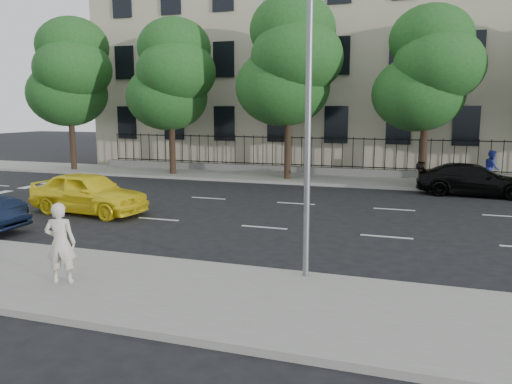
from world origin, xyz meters
TOP-DOWN VIEW (x-y plane):
  - ground at (0.00, 0.00)m, footprint 120.00×120.00m
  - near_sidewalk at (0.00, -4.00)m, footprint 60.00×4.00m
  - far_sidewalk at (0.00, 14.00)m, footprint 60.00×4.00m
  - lane_markings at (0.00, 4.75)m, footprint 49.60×4.62m
  - masonry_building at (0.00, 22.95)m, footprint 34.60×12.11m
  - iron_fence at (0.00, 15.70)m, footprint 30.00×0.50m
  - street_light at (2.50, -1.77)m, footprint 0.25×3.32m
  - tree_a at (-15.96, 13.36)m, footprint 5.71×5.31m
  - tree_b at (-8.96, 13.36)m, footprint 5.53×5.12m
  - tree_c at (-1.96, 13.36)m, footprint 5.89×5.50m
  - tree_d at (5.04, 13.36)m, footprint 5.34×4.94m
  - yellow_taxi at (-7.01, 2.60)m, footprint 4.84×2.33m
  - black_sedan at (7.24, 11.50)m, footprint 5.09×2.25m
  - woman_near at (-2.51, -4.42)m, footprint 0.76×0.63m
  - pedestrian_far at (8.30, 14.24)m, footprint 0.72×0.89m

SIDE VIEW (x-z plane):
  - ground at x=0.00m, z-range 0.00..0.00m
  - lane_markings at x=0.00m, z-range 0.00..0.01m
  - near_sidewalk at x=0.00m, z-range 0.00..0.15m
  - far_sidewalk at x=0.00m, z-range 0.00..0.15m
  - iron_fence at x=0.00m, z-range -0.45..1.75m
  - black_sedan at x=7.24m, z-range 0.00..1.45m
  - yellow_taxi at x=-7.01m, z-range 0.00..1.59m
  - pedestrian_far at x=8.30m, z-range 0.15..1.89m
  - woman_near at x=-2.51m, z-range 0.15..1.95m
  - street_light at x=2.50m, z-range 1.12..9.17m
  - tree_d at x=5.04m, z-range 1.42..10.26m
  - tree_b at x=-8.96m, z-range 1.35..10.33m
  - tree_a at x=-15.96m, z-range 1.43..10.82m
  - tree_c at x=-1.96m, z-range 1.51..11.31m
  - masonry_building at x=0.00m, z-range -0.23..18.27m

